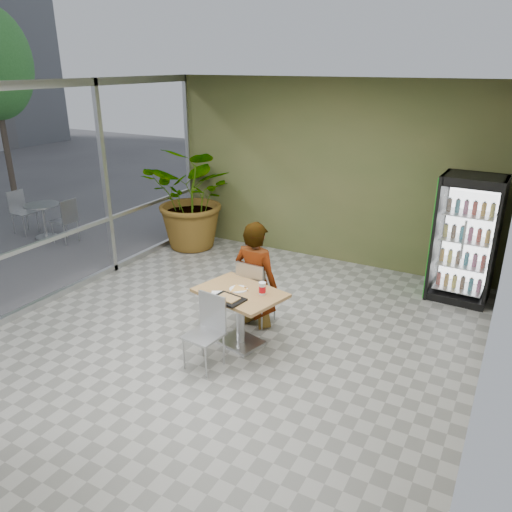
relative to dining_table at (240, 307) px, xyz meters
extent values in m
plane|color=gray|center=(-0.19, -0.10, -0.54)|extent=(7.00, 7.00, 0.00)
cube|color=#A17245|center=(0.00, 0.00, 0.19)|extent=(1.21, 0.97, 0.04)
cylinder|color=#ABADAF|center=(0.00, 0.00, -0.18)|extent=(0.11, 0.11, 0.71)
cube|color=#ABADAF|center=(0.00, 0.00, -0.52)|extent=(0.62, 0.54, 0.04)
cube|color=#ABADAF|center=(-0.09, 0.62, -0.09)|extent=(0.44, 0.44, 0.03)
cube|color=#ABADAF|center=(-0.10, 0.42, 0.16)|extent=(0.42, 0.05, 0.50)
cylinder|color=#ABADAF|center=(0.10, 0.79, -0.31)|extent=(0.02, 0.02, 0.45)
cylinder|color=#ABADAF|center=(-0.26, 0.81, -0.31)|extent=(0.02, 0.02, 0.45)
cylinder|color=#ABADAF|center=(0.08, 0.43, -0.31)|extent=(0.02, 0.02, 0.45)
cylinder|color=#ABADAF|center=(-0.28, 0.45, -0.31)|extent=(0.02, 0.02, 0.45)
cube|color=#ABADAF|center=(-0.12, -0.66, -0.12)|extent=(0.43, 0.43, 0.03)
cube|color=#ABADAF|center=(-0.10, -0.48, 0.12)|extent=(0.39, 0.07, 0.47)
cylinder|color=#ABADAF|center=(-0.30, -0.81, -0.33)|extent=(0.02, 0.02, 0.42)
cylinder|color=#ABADAF|center=(0.03, -0.85, -0.33)|extent=(0.02, 0.02, 0.42)
cylinder|color=#ABADAF|center=(-0.27, -0.48, -0.33)|extent=(0.02, 0.02, 0.42)
cylinder|color=#ABADAF|center=(0.07, -0.51, -0.33)|extent=(0.02, 0.02, 0.42)
imported|color=black|center=(-0.09, 0.57, 0.06)|extent=(0.68, 0.46, 1.79)
cylinder|color=white|center=(-0.04, 0.03, 0.22)|extent=(0.23, 0.23, 0.01)
cylinder|color=white|center=(0.28, 0.06, 0.29)|extent=(0.08, 0.08, 0.15)
cylinder|color=red|center=(0.28, 0.06, 0.28)|extent=(0.09, 0.09, 0.08)
cylinder|color=white|center=(0.28, 0.06, 0.37)|extent=(0.09, 0.09, 0.01)
cube|color=white|center=(-0.21, -0.21, 0.22)|extent=(0.18, 0.18, 0.02)
cube|color=black|center=(0.00, -0.28, 0.22)|extent=(0.43, 0.34, 0.02)
cube|color=black|center=(2.27, 2.79, 0.42)|extent=(0.89, 0.71, 1.92)
cube|color=#18A01B|center=(1.83, 2.79, 0.42)|extent=(0.04, 0.66, 1.88)
cube|color=white|center=(2.27, 2.47, 0.44)|extent=(0.69, 0.04, 1.54)
imported|color=#2D6C2B|center=(-2.60, 2.74, 0.47)|extent=(1.89, 1.66, 2.01)
camera|label=1|loc=(2.88, -4.86, 2.89)|focal=35.00mm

